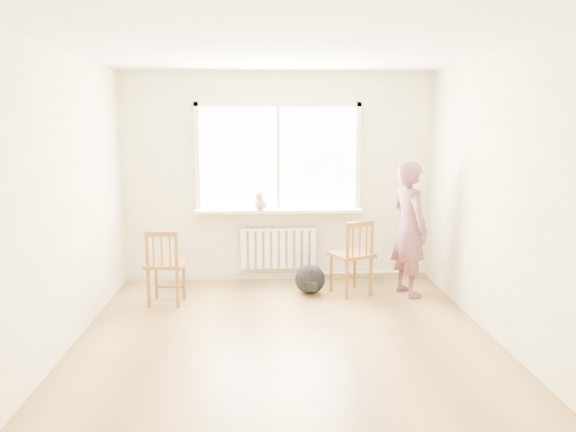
{
  "coord_description": "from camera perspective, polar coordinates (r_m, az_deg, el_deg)",
  "views": [
    {
      "loc": [
        -0.24,
        -4.99,
        2.04
      ],
      "look_at": [
        0.07,
        1.2,
        1.02
      ],
      "focal_mm": 35.0,
      "sensor_mm": 36.0,
      "label": 1
    }
  ],
  "objects": [
    {
      "name": "backpack",
      "position": [
        6.82,
        2.26,
        -6.45
      ],
      "size": [
        0.39,
        0.31,
        0.36
      ],
      "primitive_type": "ellipsoid",
      "rotation": [
        0.0,
        0.0,
        -0.12
      ],
      "color": "black",
      "rests_on": "floor"
    },
    {
      "name": "chair_right",
      "position": [
        6.76,
        6.67,
        -4.18
      ],
      "size": [
        0.59,
        0.58,
        0.91
      ],
      "rotation": [
        0.0,
        0.0,
        3.57
      ],
      "color": "brown",
      "rests_on": "floor"
    },
    {
      "name": "back_wall",
      "position": [
        7.28,
        -1.01,
        3.94
      ],
      "size": [
        4.0,
        0.01,
        2.7
      ],
      "primitive_type": "cube",
      "color": "#F1EAC1",
      "rests_on": "ground"
    },
    {
      "name": "cat",
      "position": [
        7.11,
        -2.79,
        1.48
      ],
      "size": [
        0.22,
        0.42,
        0.28
      ],
      "rotation": [
        0.0,
        0.0,
        -0.13
      ],
      "color": "#CEB78D",
      "rests_on": "windowsill"
    },
    {
      "name": "windowsill",
      "position": [
        7.22,
        -0.97,
        0.54
      ],
      "size": [
        2.15,
        0.22,
        0.04
      ],
      "primitive_type": "cube",
      "color": "white",
      "rests_on": "back_wall"
    },
    {
      "name": "radiator",
      "position": [
        7.33,
        -0.97,
        -3.23
      ],
      "size": [
        1.0,
        0.12,
        0.55
      ],
      "color": "white",
      "rests_on": "back_wall"
    },
    {
      "name": "person",
      "position": [
        6.81,
        12.25,
        -1.28
      ],
      "size": [
        0.54,
        0.68,
        1.61
      ],
      "primitive_type": "imported",
      "rotation": [
        0.0,
        0.0,
        1.87
      ],
      "color": "#C5414F",
      "rests_on": "floor"
    },
    {
      "name": "window",
      "position": [
        7.23,
        -1.01,
        6.39
      ],
      "size": [
        2.12,
        0.05,
        1.42
      ],
      "color": "white",
      "rests_on": "back_wall"
    },
    {
      "name": "heating_pipe",
      "position": [
        7.59,
        8.55,
        -5.68
      ],
      "size": [
        1.4,
        0.04,
        0.04
      ],
      "primitive_type": "cylinder",
      "rotation": [
        0.0,
        1.57,
        0.0
      ],
      "color": "silver",
      "rests_on": "back_wall"
    },
    {
      "name": "ceiling",
      "position": [
        5.04,
        -0.16,
        16.9
      ],
      "size": [
        4.5,
        4.5,
        0.0
      ],
      "primitive_type": "plane",
      "rotation": [
        3.14,
        0.0,
        0.0
      ],
      "color": "white",
      "rests_on": "back_wall"
    },
    {
      "name": "chair_left",
      "position": [
        6.51,
        -12.39,
        -5.08
      ],
      "size": [
        0.46,
        0.44,
        0.87
      ],
      "rotation": [
        0.0,
        0.0,
        3.06
      ],
      "color": "brown",
      "rests_on": "floor"
    },
    {
      "name": "floor",
      "position": [
        5.4,
        -0.15,
        -12.83
      ],
      "size": [
        4.5,
        4.5,
        0.0
      ],
      "primitive_type": "plane",
      "color": "#A37D43",
      "rests_on": "ground"
    },
    {
      "name": "baseboard",
      "position": [
        7.5,
        -0.98,
        -6.08
      ],
      "size": [
        4.0,
        0.03,
        0.08
      ],
      "primitive_type": "cube",
      "color": "beige",
      "rests_on": "ground"
    }
  ]
}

